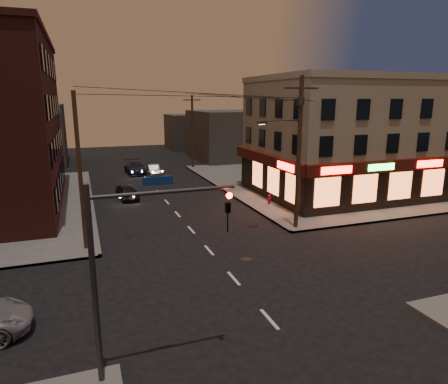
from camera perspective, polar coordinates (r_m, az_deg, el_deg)
name	(u,v)px	position (r m, az deg, el deg)	size (l,w,h in m)	color
ground	(234,278)	(20.27, 1.40, -12.25)	(120.00, 120.00, 0.00)	black
sidewalk_ne	(325,181)	(44.52, 14.27, 1.60)	(24.00, 28.00, 0.15)	#514F4C
pizza_building	(344,137)	(38.08, 16.80, 7.57)	(15.85, 12.85, 10.50)	gray
bg_building_ne_a	(229,135)	(59.03, 0.75, 8.13)	(10.00, 12.00, 7.00)	#3F3D3A
bg_building_nw	(29,135)	(59.57, -26.10, 7.33)	(9.00, 10.00, 8.00)	#3F3D3A
bg_building_ne_b	(191,132)	(71.75, -4.74, 8.58)	(8.00, 8.00, 6.00)	#3F3D3A
utility_pole_main	(298,145)	(26.62, 10.47, 6.62)	(4.20, 0.44, 10.00)	#382619
utility_pole_far	(193,132)	(51.02, -4.52, 8.59)	(0.26, 0.26, 9.00)	#382619
utility_pole_west	(80,173)	(23.89, -19.88, 2.63)	(0.24, 0.24, 9.00)	#382619
traffic_signal	(128,255)	(12.36, -13.51, -8.77)	(4.49, 0.32, 6.47)	#333538
sedan_near	(127,192)	(36.40, -13.68, 0.00)	(1.51, 3.74, 1.28)	black
sedan_mid	(154,170)	(47.58, -9.99, 3.16)	(1.24, 3.57, 1.17)	slate
sedan_far	(135,168)	(48.66, -12.59, 3.43)	(2.04, 5.01, 1.45)	black
fire_hydrant	(269,199)	(33.43, 6.45, -0.97)	(0.35, 0.35, 0.78)	maroon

